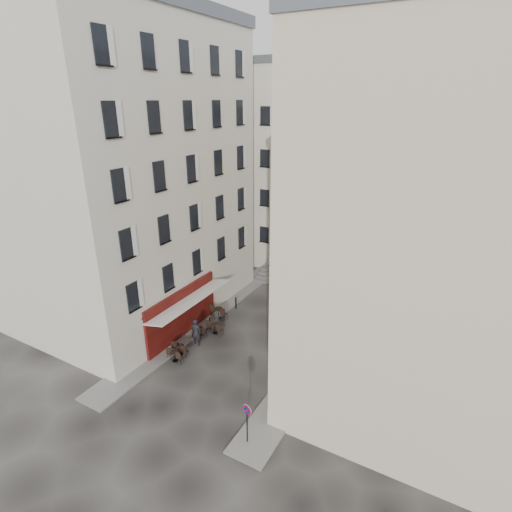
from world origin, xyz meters
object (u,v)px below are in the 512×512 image
Objects in this scene: bistro_table_a at (175,355)px; pedestrian at (196,332)px; no_parking_sign at (247,417)px; bistro_table_b at (180,349)px.

bistro_table_a is 0.63× the size of pedestrian.
no_parking_sign reaches higher than bistro_table_a.
no_parking_sign is at bearing -28.98° from bistro_table_b.
bistro_table_a is at bearing -77.73° from bistro_table_b.
no_parking_sign is 9.01m from pedestrian.
bistro_table_b is 0.63× the size of pedestrian.
bistro_table_a is at bearing 167.31° from no_parking_sign.
pedestrian is (0.19, 1.43, 0.53)m from bistro_table_b.
bistro_table_a is 2.18m from pedestrian.
bistro_table_b is at bearing 163.48° from no_parking_sign.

